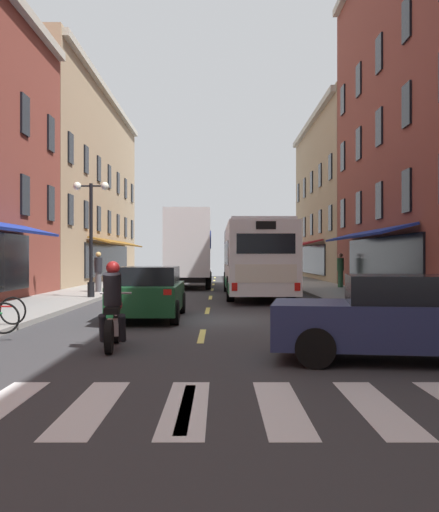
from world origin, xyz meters
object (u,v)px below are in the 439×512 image
object	(u,v)px
sedan_far	(147,292)
motorcycle_rider	(111,311)
box_truck	(187,250)
pedestrian_near	(97,270)
sedan_near	(414,317)
pedestrian_mid	(339,270)
transit_bus	(254,258)
sedan_mid	(197,272)
street_lamp_twin	(90,233)

from	to	relation	value
sedan_far	motorcycle_rider	size ratio (longest dim) A/B	2.30
box_truck	pedestrian_near	bearing A→B (deg)	-122.04
sedan_near	pedestrian_mid	bearing A→B (deg)	82.10
transit_bus	motorcycle_rider	size ratio (longest dim) A/B	5.55
transit_bus	sedan_mid	world-z (taller)	transit_bus
transit_bus	sedan_mid	size ratio (longest dim) A/B	2.53
sedan_far	pedestrian_mid	world-z (taller)	pedestrian_mid
sedan_far	pedestrian_near	world-z (taller)	pedestrian_near
pedestrian_mid	street_lamp_twin	distance (m)	14.18
pedestrian_near	pedestrian_mid	bearing A→B (deg)	175.11
street_lamp_twin	pedestrian_near	bearing A→B (deg)	96.71
sedan_near	pedestrian_near	distance (m)	20.41
sedan_mid	motorcycle_rider	distance (m)	32.39
motorcycle_rider	street_lamp_twin	world-z (taller)	street_lamp_twin
sedan_far	box_truck	bearing A→B (deg)	89.11
box_truck	sedan_near	distance (m)	25.10
sedan_mid	sedan_far	world-z (taller)	sedan_far
sedan_near	motorcycle_rider	world-z (taller)	motorcycle_rider
box_truck	sedan_far	xyz separation A→B (m)	(-0.27, -17.37, -1.39)
transit_bus	sedan_far	bearing A→B (deg)	-109.70
transit_bus	pedestrian_near	world-z (taller)	transit_bus
motorcycle_rider	box_truck	bearing A→B (deg)	89.26
box_truck	sedan_near	xyz separation A→B (m)	(4.97, -24.56, -1.40)
transit_bus	box_truck	size ratio (longest dim) A/B	1.57
sedan_far	motorcycle_rider	world-z (taller)	motorcycle_rider
sedan_far	street_lamp_twin	bearing A→B (deg)	113.05
box_truck	sedan_near	size ratio (longest dim) A/B	1.52
sedan_mid	street_lamp_twin	distance (m)	19.71
motorcycle_rider	pedestrian_near	xyz separation A→B (m)	(-3.56, 16.92, 0.41)
motorcycle_rider	pedestrian_mid	xyz separation A→B (m)	(8.42, 21.20, 0.37)
pedestrian_mid	street_lamp_twin	xyz separation A→B (m)	(-11.54, -8.09, 1.63)
transit_bus	pedestrian_near	xyz separation A→B (m)	(-7.16, 1.25, -0.56)
box_truck	motorcycle_rider	size ratio (longest dim) A/B	3.54
transit_bus	motorcycle_rider	distance (m)	16.11
box_truck	pedestrian_mid	distance (m)	8.41
sedan_near	motorcycle_rider	xyz separation A→B (m)	(-5.27, 1.47, -0.03)
sedan_mid	box_truck	bearing A→B (deg)	-91.32
transit_bus	street_lamp_twin	size ratio (longest dim) A/B	2.50
box_truck	pedestrian_mid	xyz separation A→B (m)	(8.12, -1.89, -1.06)
pedestrian_mid	sedan_far	bearing A→B (deg)	-114.73
box_truck	pedestrian_near	distance (m)	7.35
pedestrian_near	street_lamp_twin	size ratio (longest dim) A/B	0.40
pedestrian_near	pedestrian_mid	size ratio (longest dim) A/B	1.02
transit_bus	pedestrian_near	bearing A→B (deg)	170.10
sedan_near	pedestrian_near	size ratio (longest dim) A/B	2.63
sedan_near	sedan_mid	distance (m)	34.19
motorcycle_rider	pedestrian_mid	size ratio (longest dim) A/B	1.14
sedan_far	pedestrian_near	bearing A→B (deg)	107.79
transit_bus	pedestrian_mid	world-z (taller)	transit_bus
box_truck	sedan_far	world-z (taller)	box_truck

